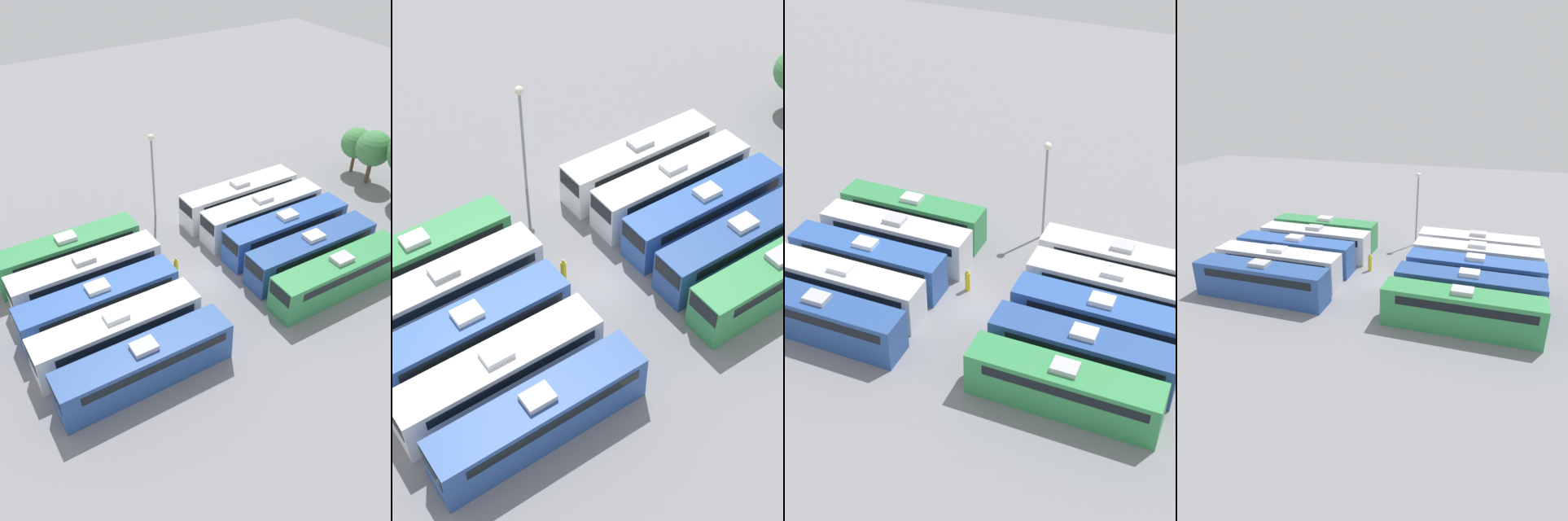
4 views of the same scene
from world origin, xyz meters
TOP-DOWN VIEW (x-y plane):
  - ground_plane at (0.00, 0.00)m, footprint 130.22×130.22m
  - bus_0 at (-6.89, -8.57)m, footprint 2.57×11.93m
  - bus_1 at (-3.52, -8.33)m, footprint 2.57×11.93m
  - bus_2 at (0.10, -8.76)m, footprint 2.57×11.93m
  - bus_3 at (3.40, -8.81)m, footprint 2.57×11.93m
  - bus_4 at (6.88, -8.48)m, footprint 2.57×11.93m
  - bus_5 at (-6.79, 8.56)m, footprint 2.57×11.93m
  - bus_6 at (-3.47, 8.76)m, footprint 2.57×11.93m
  - bus_7 at (-0.14, 8.85)m, footprint 2.57×11.93m
  - bus_8 at (3.39, 8.66)m, footprint 2.57×11.93m
  - bus_9 at (6.75, 8.49)m, footprint 2.57×11.93m
  - worker_person at (-1.56, -1.45)m, footprint 0.36×0.36m
  - light_pole at (-10.48, 1.30)m, footprint 0.60×0.60m

SIDE VIEW (x-z plane):
  - ground_plane at x=0.00m, z-range 0.00..0.00m
  - worker_person at x=-1.56m, z-range -0.06..1.76m
  - bus_0 at x=-6.89m, z-range -0.03..3.42m
  - bus_1 at x=-3.52m, z-range -0.03..3.42m
  - bus_2 at x=0.10m, z-range -0.03..3.42m
  - bus_3 at x=3.40m, z-range -0.03..3.42m
  - bus_4 at x=6.88m, z-range -0.03..3.42m
  - bus_5 at x=-6.79m, z-range -0.03..3.42m
  - bus_6 at x=-3.47m, z-range -0.03..3.42m
  - bus_7 at x=-0.14m, z-range -0.03..3.42m
  - bus_8 at x=3.39m, z-range -0.03..3.42m
  - bus_9 at x=6.75m, z-range -0.03..3.42m
  - light_pole at x=-10.48m, z-range 1.44..9.89m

